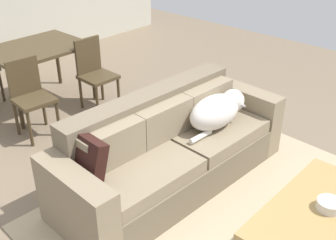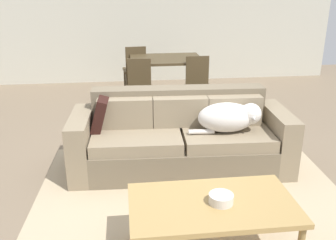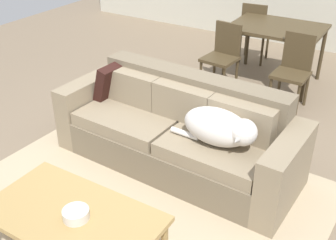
{
  "view_description": "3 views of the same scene",
  "coord_description": "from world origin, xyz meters",
  "px_view_note": "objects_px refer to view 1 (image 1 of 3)",
  "views": [
    {
      "loc": [
        -2.19,
        -2.2,
        2.45
      ],
      "look_at": [
        0.26,
        0.04,
        0.63
      ],
      "focal_mm": 44.45,
      "sensor_mm": 36.0,
      "label": 1
    },
    {
      "loc": [
        -0.37,
        -3.76,
        1.96
      ],
      "look_at": [
        0.07,
        -0.14,
        0.61
      ],
      "focal_mm": 39.96,
      "sensor_mm": 36.0,
      "label": 2
    },
    {
      "loc": [
        1.93,
        -2.98,
        2.42
      ],
      "look_at": [
        0.25,
        -0.24,
        0.59
      ],
      "focal_mm": 44.93,
      "sensor_mm": 36.0,
      "label": 3
    }
  ],
  "objects_px": {
    "couch": "(170,151)",
    "coffee_table": "(322,217)",
    "throw_pillow_by_left_arm": "(87,159)",
    "dog_on_left_cushion": "(218,110)",
    "dining_table": "(36,53)",
    "dining_chair_near_right": "(94,71)",
    "dining_chair_near_left": "(30,94)",
    "bowl_on_coffee_table": "(329,205)"
  },
  "relations": [
    {
      "from": "throw_pillow_by_left_arm",
      "to": "coffee_table",
      "type": "distance_m",
      "value": 1.8
    },
    {
      "from": "dog_on_left_cushion",
      "to": "bowl_on_coffee_table",
      "type": "xyz_separation_m",
      "value": [
        -0.43,
        -1.31,
        -0.14
      ]
    },
    {
      "from": "dining_table",
      "to": "dining_chair_near_right",
      "type": "bearing_deg",
      "value": -53.52
    },
    {
      "from": "couch",
      "to": "throw_pillow_by_left_arm",
      "type": "relative_size",
      "value": 6.46
    },
    {
      "from": "dining_table",
      "to": "coffee_table",
      "type": "bearing_deg",
      "value": -91.6
    },
    {
      "from": "dog_on_left_cushion",
      "to": "bowl_on_coffee_table",
      "type": "height_order",
      "value": "dog_on_left_cushion"
    },
    {
      "from": "dining_table",
      "to": "throw_pillow_by_left_arm",
      "type": "bearing_deg",
      "value": -113.42
    },
    {
      "from": "coffee_table",
      "to": "dining_chair_near_left",
      "type": "xyz_separation_m",
      "value": [
        -0.38,
        3.22,
        0.08
      ]
    },
    {
      "from": "coffee_table",
      "to": "dining_chair_near_left",
      "type": "relative_size",
      "value": 1.39
    },
    {
      "from": "dining_chair_near_right",
      "to": "throw_pillow_by_left_arm",
      "type": "bearing_deg",
      "value": -128.48
    },
    {
      "from": "dining_chair_near_left",
      "to": "bowl_on_coffee_table",
      "type": "bearing_deg",
      "value": -76.97
    },
    {
      "from": "dining_chair_near_right",
      "to": "bowl_on_coffee_table",
      "type": "bearing_deg",
      "value": -96.91
    },
    {
      "from": "dog_on_left_cushion",
      "to": "coffee_table",
      "type": "height_order",
      "value": "dog_on_left_cushion"
    },
    {
      "from": "dining_table",
      "to": "dining_chair_near_left",
      "type": "relative_size",
      "value": 1.35
    },
    {
      "from": "dog_on_left_cushion",
      "to": "dining_table",
      "type": "distance_m",
      "value": 2.55
    },
    {
      "from": "dog_on_left_cushion",
      "to": "coffee_table",
      "type": "distance_m",
      "value": 1.4
    },
    {
      "from": "coffee_table",
      "to": "dining_chair_near_right",
      "type": "bearing_deg",
      "value": 80.59
    },
    {
      "from": "dining_chair_near_left",
      "to": "coffee_table",
      "type": "bearing_deg",
      "value": -77.93
    },
    {
      "from": "couch",
      "to": "coffee_table",
      "type": "height_order",
      "value": "couch"
    },
    {
      "from": "dog_on_left_cushion",
      "to": "couch",
      "type": "bearing_deg",
      "value": 164.31
    },
    {
      "from": "couch",
      "to": "dining_chair_near_right",
      "type": "distance_m",
      "value": 1.87
    },
    {
      "from": "couch",
      "to": "dining_table",
      "type": "xyz_separation_m",
      "value": [
        0.12,
        2.36,
        0.36
      ]
    },
    {
      "from": "dining_table",
      "to": "dining_chair_near_left",
      "type": "distance_m",
      "value": 0.8
    },
    {
      "from": "throw_pillow_by_left_arm",
      "to": "dining_chair_near_right",
      "type": "distance_m",
      "value": 2.2
    },
    {
      "from": "throw_pillow_by_left_arm",
      "to": "dining_chair_near_right",
      "type": "xyz_separation_m",
      "value": [
        1.41,
        1.68,
        -0.14
      ]
    },
    {
      "from": "bowl_on_coffee_table",
      "to": "dining_chair_near_left",
      "type": "bearing_deg",
      "value": 97.64
    },
    {
      "from": "couch",
      "to": "bowl_on_coffee_table",
      "type": "distance_m",
      "value": 1.49
    },
    {
      "from": "dog_on_left_cushion",
      "to": "dining_table",
      "type": "bearing_deg",
      "value": 101.09
    },
    {
      "from": "dog_on_left_cushion",
      "to": "dining_chair_near_right",
      "type": "bearing_deg",
      "value": 91.04
    },
    {
      "from": "dining_chair_near_right",
      "to": "dining_chair_near_left",
      "type": "bearing_deg",
      "value": -177.17
    },
    {
      "from": "dining_chair_near_left",
      "to": "dining_chair_near_right",
      "type": "height_order",
      "value": "dining_chair_near_right"
    },
    {
      "from": "throw_pillow_by_left_arm",
      "to": "dining_chair_near_right",
      "type": "relative_size",
      "value": 0.41
    },
    {
      "from": "coffee_table",
      "to": "throw_pillow_by_left_arm",
      "type": "bearing_deg",
      "value": 119.33
    },
    {
      "from": "dining_chair_near_right",
      "to": "dining_table",
      "type": "bearing_deg",
      "value": 127.97
    },
    {
      "from": "dog_on_left_cushion",
      "to": "throw_pillow_by_left_arm",
      "type": "distance_m",
      "value": 1.38
    },
    {
      "from": "throw_pillow_by_left_arm",
      "to": "coffee_table",
      "type": "relative_size",
      "value": 0.3
    },
    {
      "from": "bowl_on_coffee_table",
      "to": "dining_table",
      "type": "bearing_deg",
      "value": 89.25
    },
    {
      "from": "bowl_on_coffee_table",
      "to": "dining_chair_near_left",
      "type": "distance_m",
      "value": 3.26
    },
    {
      "from": "couch",
      "to": "dining_chair_near_right",
      "type": "xyz_separation_m",
      "value": [
        0.55,
        1.78,
        0.15
      ]
    },
    {
      "from": "bowl_on_coffee_table",
      "to": "dining_table",
      "type": "height_order",
      "value": "dining_table"
    },
    {
      "from": "throw_pillow_by_left_arm",
      "to": "dining_chair_near_left",
      "type": "bearing_deg",
      "value": 73.36
    },
    {
      "from": "couch",
      "to": "bowl_on_coffee_table",
      "type": "relative_size",
      "value": 13.21
    }
  ]
}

